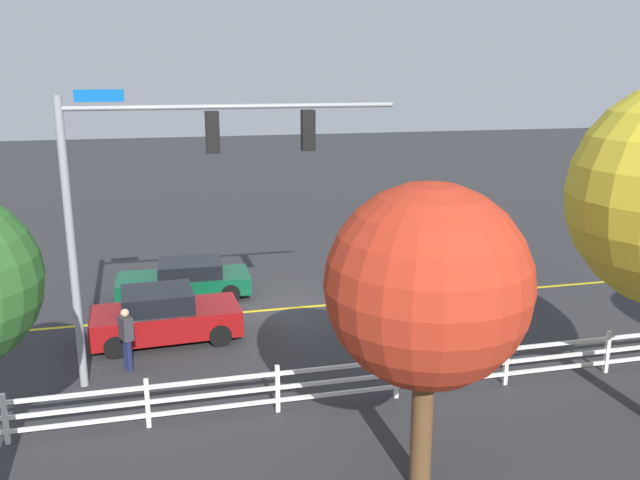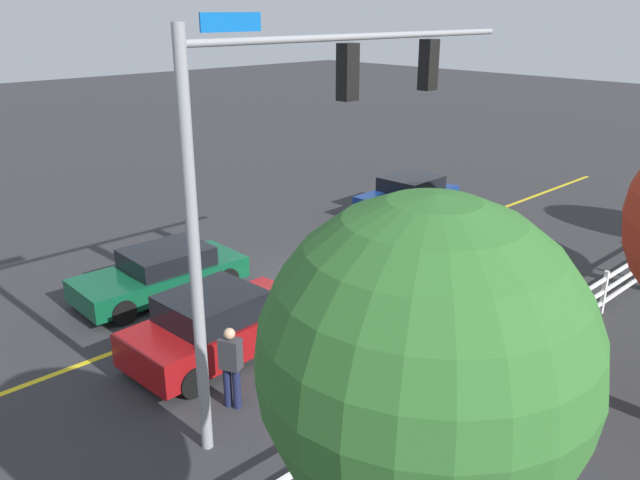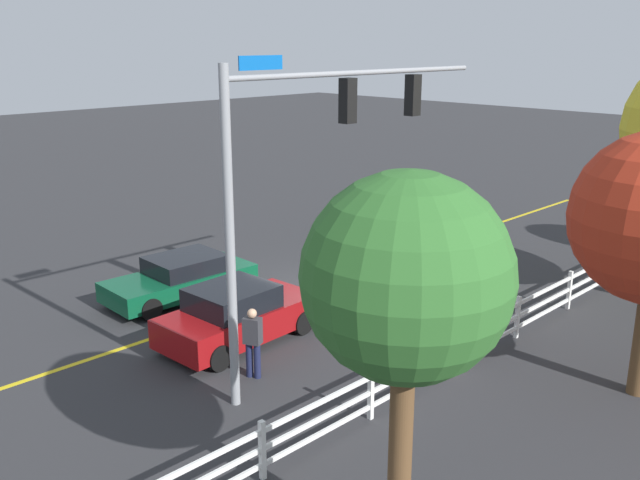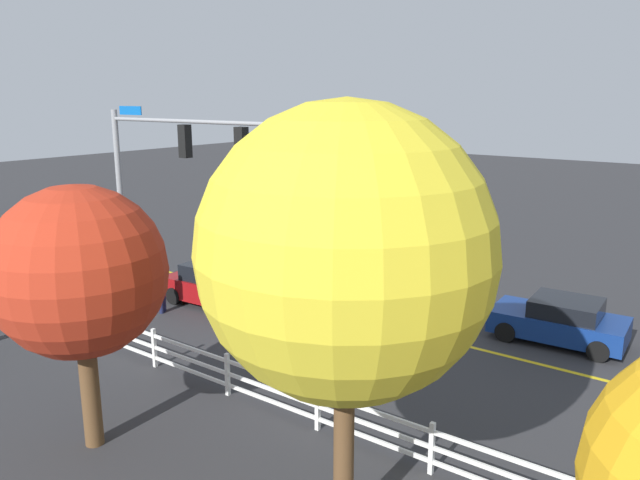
# 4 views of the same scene
# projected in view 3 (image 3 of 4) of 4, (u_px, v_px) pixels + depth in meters

# --- Properties ---
(ground_plane) EXTENTS (120.00, 120.00, 0.00)m
(ground_plane) POSITION_uv_depth(u_px,v_px,m) (299.00, 289.00, 21.73)
(ground_plane) COLOR #2D2D30
(lane_center_stripe) EXTENTS (28.00, 0.16, 0.01)m
(lane_center_stripe) POSITION_uv_depth(u_px,v_px,m) (382.00, 262.00, 24.43)
(lane_center_stripe) COLOR gold
(lane_center_stripe) RESTS_ON ground_plane
(signal_assembly) EXTENTS (8.04, 0.38, 7.23)m
(signal_assembly) POSITION_uv_depth(u_px,v_px,m) (312.00, 155.00, 15.07)
(signal_assembly) COLOR gray
(signal_assembly) RESTS_ON ground_plane
(car_0) EXTENTS (4.30, 2.19, 1.54)m
(car_0) POSITION_uv_depth(u_px,v_px,m) (237.00, 315.00, 17.78)
(car_0) COLOR maroon
(car_0) RESTS_ON ground_plane
(car_1) EXTENTS (4.08, 2.20, 1.42)m
(car_1) POSITION_uv_depth(u_px,v_px,m) (399.00, 216.00, 27.96)
(car_1) COLOR navy
(car_1) RESTS_ON ground_plane
(car_2) EXTENTS (4.52, 2.07, 1.29)m
(car_2) POSITION_uv_depth(u_px,v_px,m) (181.00, 278.00, 20.86)
(car_2) COLOR #0C4C2D
(car_2) RESTS_ON ground_plane
(pedestrian) EXTENTS (0.40, 0.47, 1.69)m
(pedestrian) POSITION_uv_depth(u_px,v_px,m) (253.00, 340.00, 15.84)
(pedestrian) COLOR #191E3F
(pedestrian) RESTS_ON ground_plane
(white_rail_fence) EXTENTS (26.10, 0.10, 1.15)m
(white_rail_fence) POSITION_uv_depth(u_px,v_px,m) (545.00, 302.00, 19.04)
(white_rail_fence) COLOR white
(white_rail_fence) RESTS_ON ground_plane
(tree_3) EXTENTS (2.88, 2.88, 5.93)m
(tree_3) POSITION_uv_depth(u_px,v_px,m) (406.00, 280.00, 9.22)
(tree_3) COLOR brown
(tree_3) RESTS_ON ground_plane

